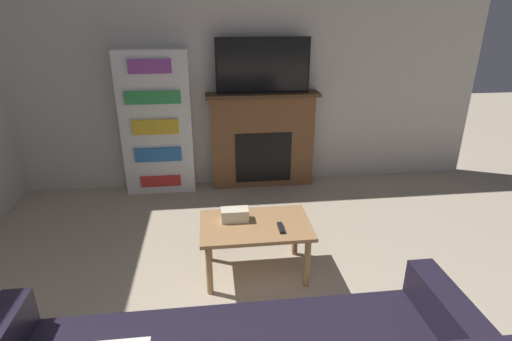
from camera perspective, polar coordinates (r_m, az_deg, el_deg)
name	(u,v)px	position (r m, az deg, el deg)	size (l,w,h in m)	color
wall_back	(233,74)	(4.78, -3.34, 13.64)	(6.05, 0.06, 2.70)	beige
fireplace	(262,140)	(4.85, 0.92, 4.43)	(1.33, 0.28, 1.15)	brown
tv	(263,66)	(4.64, 1.02, 14.76)	(1.07, 0.03, 0.62)	black
coffee_table	(255,231)	(3.24, -0.07, -8.64)	(0.88, 0.56, 0.46)	#A87A4C
tissue_box	(235,215)	(3.24, -3.04, -6.31)	(0.22, 0.12, 0.10)	beige
remote_control	(281,228)	(3.14, 3.58, -8.18)	(0.04, 0.15, 0.02)	black
bookshelf	(157,124)	(4.76, -13.96, 6.53)	(0.79, 0.29, 1.65)	white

